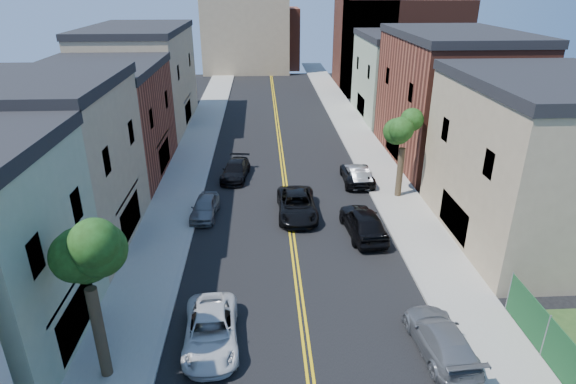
{
  "coord_description": "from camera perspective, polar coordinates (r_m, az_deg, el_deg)",
  "views": [
    {
      "loc": [
        -1.65,
        -0.45,
        14.14
      ],
      "look_at": [
        -0.12,
        26.83,
        2.0
      ],
      "focal_mm": 29.67,
      "sensor_mm": 36.0,
      "label": 1
    }
  ],
  "objects": [
    {
      "name": "bldg_right_brick",
      "position": [
        42.51,
        18.79,
        10.29
      ],
      "size": [
        9.0,
        14.0,
        10.0
      ],
      "primitive_type": "cube",
      "color": "brown",
      "rests_on": "ground"
    },
    {
      "name": "dark_car_right_far",
      "position": [
        36.7,
        8.26,
        2.15
      ],
      "size": [
        2.35,
        4.83,
        1.32
      ],
      "primitive_type": "imported",
      "rotation": [
        0.0,
        0.0,
        3.11
      ],
      "color": "black",
      "rests_on": "ground"
    },
    {
      "name": "bldg_left_tan_far",
      "position": [
        52.78,
        -17.12,
        12.69
      ],
      "size": [
        9.0,
        16.0,
        9.5
      ],
      "primitive_type": "cube",
      "color": "#998466",
      "rests_on": "ground"
    },
    {
      "name": "sidewalk_right",
      "position": [
        43.88,
        9.57,
        4.92
      ],
      "size": [
        3.2,
        100.0,
        0.15
      ],
      "primitive_type": "cube",
      "color": "gray",
      "rests_on": "ground"
    },
    {
      "name": "grey_car_left",
      "position": [
        31.47,
        -9.93,
        -1.78
      ],
      "size": [
        1.86,
        4.01,
        1.33
      ],
      "primitive_type": "imported",
      "rotation": [
        0.0,
        0.0,
        -0.07
      ],
      "color": "slate",
      "rests_on": "ground"
    },
    {
      "name": "silver_car_right",
      "position": [
        36.54,
        8.31,
        2.09
      ],
      "size": [
        1.58,
        4.2,
        1.37
      ],
      "primitive_type": "imported",
      "rotation": [
        0.0,
        0.0,
        3.17
      ],
      "color": "#AAACB1",
      "rests_on": "ground"
    },
    {
      "name": "curb_left",
      "position": [
        43.06,
        -9.06,
        4.59
      ],
      "size": [
        0.3,
        100.0,
        0.15
      ],
      "primitive_type": "cube",
      "color": "gray",
      "rests_on": "ground"
    },
    {
      "name": "tree_right_far",
      "position": [
        33.01,
        13.91,
        8.55
      ],
      "size": [
        4.4,
        4.4,
        8.03
      ],
      "color": "#3A2C1D",
      "rests_on": "sidewalk_right"
    },
    {
      "name": "sidewalk_left",
      "position": [
        43.28,
        -11.37,
        4.51
      ],
      "size": [
        3.2,
        100.0,
        0.15
      ],
      "primitive_type": "cube",
      "color": "gray",
      "rests_on": "ground"
    },
    {
      "name": "grey_car_right",
      "position": [
        21.4,
        17.86,
        -16.36
      ],
      "size": [
        2.26,
        4.89,
        1.39
      ],
      "primitive_type": "imported",
      "rotation": [
        0.0,
        0.0,
        3.21
      ],
      "color": "slate",
      "rests_on": "ground"
    },
    {
      "name": "black_suv_lane",
      "position": [
        31.1,
        1.07,
        -1.55
      ],
      "size": [
        2.49,
        5.38,
        1.49
      ],
      "primitive_type": "imported",
      "rotation": [
        0.0,
        0.0,
        -0.0
      ],
      "color": "black",
      "rests_on": "ground"
    },
    {
      "name": "curb_right",
      "position": [
        43.53,
        7.31,
        4.91
      ],
      "size": [
        0.3,
        100.0,
        0.15
      ],
      "primitive_type": "cube",
      "color": "gray",
      "rests_on": "ground"
    },
    {
      "name": "church",
      "position": [
        70.21,
        12.24,
        17.82
      ],
      "size": [
        16.2,
        14.2,
        22.6
      ],
      "color": "#4C2319",
      "rests_on": "ground"
    },
    {
      "name": "bldg_right_tan",
      "position": [
        30.59,
        27.81,
        2.74
      ],
      "size": [
        9.0,
        12.0,
        9.0
      ],
      "primitive_type": "cube",
      "color": "#998466",
      "rests_on": "ground"
    },
    {
      "name": "tree_left_mid",
      "position": [
        17.46,
        -23.78,
        -3.89
      ],
      "size": [
        5.2,
        5.2,
        9.29
      ],
      "color": "#3A2C1D",
      "rests_on": "sidewalk_left"
    },
    {
      "name": "white_pickup",
      "position": [
        21.1,
        -9.2,
        -16.09
      ],
      "size": [
        2.53,
        4.98,
        1.35
      ],
      "primitive_type": "imported",
      "rotation": [
        0.0,
        0.0,
        0.06
      ],
      "color": "silver",
      "rests_on": "ground"
    },
    {
      "name": "black_car_right",
      "position": [
        29.05,
        9.02,
        -3.57
      ],
      "size": [
        2.44,
        5.19,
        1.72
      ],
      "primitive_type": "imported",
      "rotation": [
        0.0,
        0.0,
        3.22
      ],
      "color": "black",
      "rests_on": "ground"
    },
    {
      "name": "backdrop_left",
      "position": [
        82.88,
        -5.08,
        18.24
      ],
      "size": [
        14.0,
        8.0,
        12.0
      ],
      "primitive_type": "cube",
      "color": "#998466",
      "rests_on": "ground"
    },
    {
      "name": "backdrop_center",
      "position": [
        86.95,
        -2.22,
        17.91
      ],
      "size": [
        10.0,
        8.0,
        10.0
      ],
      "primitive_type": "cube",
      "color": "brown",
      "rests_on": "ground"
    },
    {
      "name": "bldg_right_palegrn",
      "position": [
        55.62,
        13.54,
        13.08
      ],
      "size": [
        9.0,
        12.0,
        8.5
      ],
      "primitive_type": "cube",
      "color": "gray",
      "rests_on": "ground"
    },
    {
      "name": "black_car_left",
      "position": [
        37.3,
        -6.3,
        2.62
      ],
      "size": [
        2.45,
        4.77,
        1.32
      ],
      "primitive_type": "imported",
      "rotation": [
        0.0,
        0.0,
        -0.13
      ],
      "color": "black",
      "rests_on": "ground"
    },
    {
      "name": "bldg_left_brick",
      "position": [
        39.8,
        -21.36,
        7.55
      ],
      "size": [
        9.0,
        12.0,
        8.0
      ],
      "primitive_type": "cube",
      "color": "brown",
      "rests_on": "ground"
    },
    {
      "name": "bldg_left_tan_near",
      "position": [
        29.88,
        -27.43,
        2.36
      ],
      "size": [
        9.0,
        10.0,
        9.0
      ],
      "primitive_type": "cube",
      "color": "#998466",
      "rests_on": "ground"
    }
  ]
}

